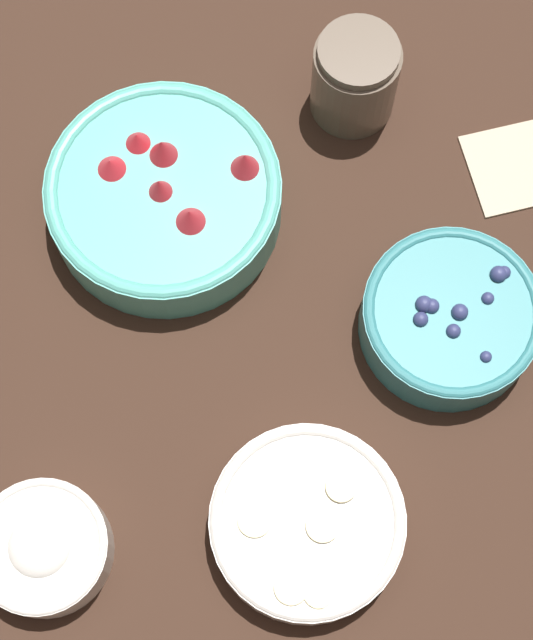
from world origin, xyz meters
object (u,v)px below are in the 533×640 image
Objects in this scene: bowl_bananas at (307,523)px; bowl_cream at (43,548)px; bowl_strawberries at (165,195)px; bowl_blueberries at (450,317)px; jar_chocolate at (355,79)px.

bowl_cream reaches higher than bowl_bananas.
bowl_strawberries reaches higher than bowl_bananas.
bowl_strawberries is 0.29m from bowl_blueberries.
bowl_cream is at bearing 21.81° from jar_chocolate.
jar_chocolate is (-0.08, -0.24, 0.01)m from bowl_blueberries.
jar_chocolate is at bearing -133.10° from bowl_bananas.
jar_chocolate is (-0.29, -0.31, 0.02)m from bowl_bananas.
bowl_strawberries is at bearing -142.57° from bowl_cream.
bowl_strawberries is 0.33m from bowl_bananas.
bowl_bananas is at bearing 76.96° from bowl_strawberries.
bowl_strawberries reaches higher than bowl_blueberries.
bowl_blueberries reaches higher than bowl_bananas.
bowl_strawberries is at bearing -103.04° from bowl_bananas.
bowl_cream is at bearing -30.96° from bowl_bananas.
bowl_bananas is 1.73× the size of jar_chocolate.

